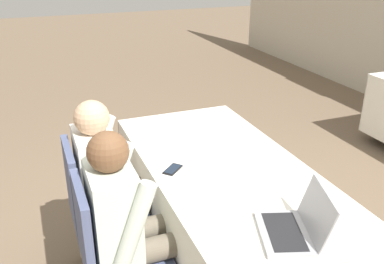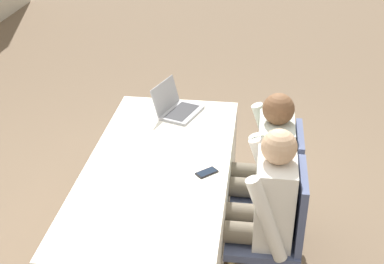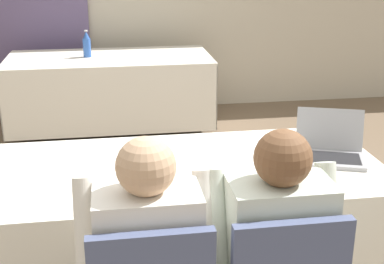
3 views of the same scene
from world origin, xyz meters
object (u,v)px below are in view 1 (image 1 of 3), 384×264
(chair_near_left, at_px, (96,205))
(person_white_shirt, at_px, (129,221))
(chair_near_right, at_px, (111,251))
(person_checkered_shirt, at_px, (111,179))
(laptop, at_px, (294,227))
(cell_phone, at_px, (173,169))

(chair_near_left, distance_m, person_white_shirt, 0.50)
(chair_near_right, height_order, person_checkered_shirt, person_checkered_shirt)
(chair_near_left, height_order, chair_near_right, same)
(laptop, height_order, person_white_shirt, person_white_shirt)
(laptop, relative_size, chair_near_left, 0.44)
(chair_near_left, bearing_deg, person_checkered_shirt, -90.00)
(laptop, xyz_separation_m, chair_near_left, (-0.95, -0.75, -0.28))
(chair_near_left, relative_size, chair_near_right, 1.00)
(person_white_shirt, bearing_deg, chair_near_right, 90.00)
(person_checkered_shirt, height_order, person_white_shirt, same)
(cell_phone, distance_m, chair_near_left, 0.53)
(laptop, xyz_separation_m, cell_phone, (-0.77, -0.31, -0.04))
(chair_near_left, relative_size, person_checkered_shirt, 0.78)
(chair_near_left, xyz_separation_m, chair_near_right, (0.46, 0.00, 0.00))
(person_white_shirt, bearing_deg, laptop, -127.27)
(laptop, height_order, chair_near_left, laptop)
(cell_phone, xyz_separation_m, chair_near_left, (-0.17, -0.44, -0.25))
(laptop, bearing_deg, chair_near_left, -123.09)
(laptop, bearing_deg, chair_near_right, -104.46)
(chair_near_right, distance_m, person_white_shirt, 0.19)
(chair_near_right, xyz_separation_m, person_white_shirt, (0.00, 0.10, 0.16))
(laptop, distance_m, person_white_shirt, 0.82)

